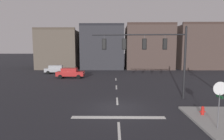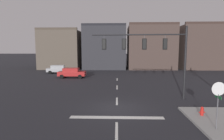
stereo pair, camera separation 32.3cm
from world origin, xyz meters
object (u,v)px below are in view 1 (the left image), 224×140
object	(u,v)px
signal_mast_near_side	(152,49)
car_lot_middle	(70,73)
fire_hydrant	(203,112)
stop_sign	(220,94)
car_lot_nearside	(56,69)

from	to	relation	value
signal_mast_near_side	car_lot_middle	distance (m)	16.81
signal_mast_near_side	fire_hydrant	bearing A→B (deg)	-62.01
stop_sign	car_lot_nearside	distance (m)	30.22
car_lot_middle	fire_hydrant	size ratio (longest dim) A/B	5.98
stop_sign	car_lot_middle	world-z (taller)	stop_sign
signal_mast_near_side	car_lot_nearside	distance (m)	23.45
signal_mast_near_side	car_lot_middle	xyz separation A→B (m)	(-10.68, 12.41, -3.80)
signal_mast_near_side	car_lot_middle	size ratio (longest dim) A/B	1.94
car_lot_middle	fire_hydrant	distance (m)	21.77
stop_sign	car_lot_middle	size ratio (longest dim) A/B	0.63
signal_mast_near_side	fire_hydrant	xyz separation A→B (m)	(2.58, -4.85, -4.33)
car_lot_nearside	fire_hydrant	xyz separation A→B (m)	(17.25, -22.75, -0.53)
car_lot_middle	signal_mast_near_side	bearing A→B (deg)	-49.28
signal_mast_near_side	fire_hydrant	distance (m)	7.00
fire_hydrant	car_lot_middle	bearing A→B (deg)	127.53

